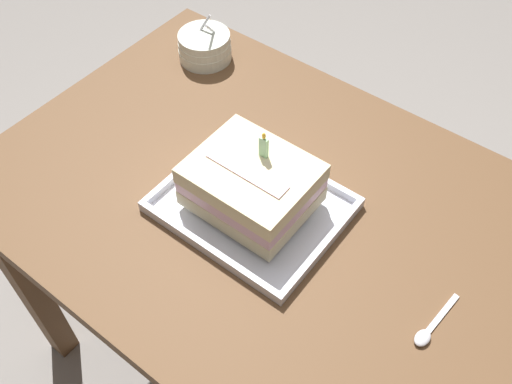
# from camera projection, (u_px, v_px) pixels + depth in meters

# --- Properties ---
(ground_plane) EXTENTS (8.00, 8.00, 0.00)m
(ground_plane) POSITION_uv_depth(u_px,v_px,m) (259.00, 355.00, 1.72)
(ground_plane) COLOR gray
(dining_table) EXTENTS (1.10, 0.79, 0.77)m
(dining_table) POSITION_uv_depth(u_px,v_px,m) (260.00, 229.00, 1.21)
(dining_table) COLOR brown
(dining_table) RESTS_ON ground_plane
(foil_tray) EXTENTS (0.34, 0.27, 0.02)m
(foil_tray) POSITION_uv_depth(u_px,v_px,m) (252.00, 206.00, 1.10)
(foil_tray) COLOR silver
(foil_tray) RESTS_ON dining_table
(birthday_cake) EXTENTS (0.22, 0.18, 0.15)m
(birthday_cake) POSITION_uv_depth(u_px,v_px,m) (252.00, 184.00, 1.04)
(birthday_cake) COLOR beige
(birthday_cake) RESTS_ON foil_tray
(bowl_stack) EXTENTS (0.13, 0.13, 0.11)m
(bowl_stack) POSITION_uv_depth(u_px,v_px,m) (205.00, 46.00, 1.37)
(bowl_stack) COLOR silver
(bowl_stack) RESTS_ON dining_table
(serving_spoon_near_tray) EXTENTS (0.03, 0.13, 0.01)m
(serving_spoon_near_tray) POSITION_uv_depth(u_px,v_px,m) (427.00, 332.00, 0.93)
(serving_spoon_near_tray) COLOR silver
(serving_spoon_near_tray) RESTS_ON dining_table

